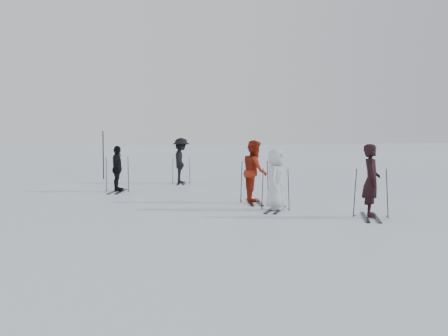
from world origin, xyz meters
The scene contains 12 objects.
ground centered at (0.00, 0.00, 0.00)m, with size 120.00×120.00×0.00m, color silver.
skier_near_dark centered at (2.56, -3.85, 0.93)m, with size 0.68×0.45×1.86m, color black.
skier_red centered at (0.64, -0.23, 0.95)m, with size 0.92×0.72×1.90m, color maroon.
skier_grey centered at (0.68, -1.93, 0.84)m, with size 0.82×0.53×1.68m, color silver.
skier_uphill_left centered at (-3.20, 3.92, 0.82)m, with size 0.96×0.40×1.64m, color black.
skier_uphill_far centered at (-0.38, 6.32, 0.94)m, with size 1.21×0.70×1.87m, color black.
skis_near_dark centered at (2.56, -3.85, 0.65)m, with size 0.95×1.79×1.31m, color black, non-canonical shape.
skis_red centered at (0.64, -0.23, 0.67)m, with size 0.97×1.83×1.34m, color black, non-canonical shape.
skis_grey centered at (0.68, -1.93, 0.60)m, with size 0.88×1.65×1.21m, color black, non-canonical shape.
skis_uphill_left centered at (-3.20, 3.92, 0.65)m, with size 0.95×1.79×1.31m, color black, non-canonical shape.
skis_uphill_far centered at (-0.38, 6.32, 0.56)m, with size 0.82×1.55×1.13m, color black, non-canonical shape.
piste_marker centered at (-3.38, 9.37, 1.09)m, with size 0.05×0.05×2.18m, color black.
Camera 1 is at (-4.85, -16.57, 2.27)m, focal length 45.00 mm.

